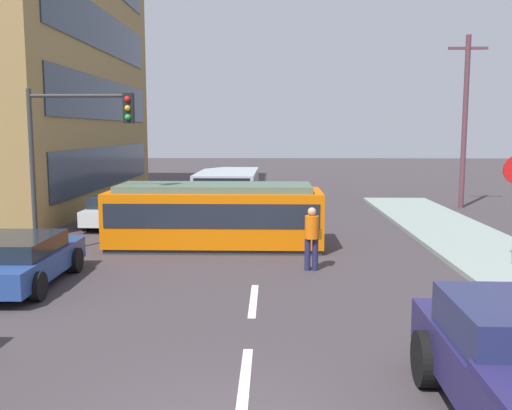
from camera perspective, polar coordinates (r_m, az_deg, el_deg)
The scene contains 12 objects.
ground_plane at distance 16.40m, azimuth 0.21°, elevation -5.42°, with size 120.00×120.00×0.00m, color #3E363A.
lane_stripe_1 at distance 8.78m, azimuth -1.12°, elevation -17.09°, with size 0.16×2.40×0.01m, color silver.
lane_stripe_2 at distance 12.53m, azimuth -0.25°, elevation -9.47°, with size 0.16×2.40×0.01m, color silver.
lane_stripe_3 at distance 23.95m, azimuth 0.65°, elevation -1.31°, with size 0.16×2.40×0.01m, color silver.
lane_stripe_4 at distance 29.90m, azimuth 0.84°, elevation 0.44°, with size 0.16×2.40×0.01m, color silver.
streetcar_tram at distance 17.95m, azimuth -4.08°, elevation -0.97°, with size 6.62×2.56×1.99m.
city_bus at distance 25.45m, azimuth -2.80°, elevation 1.62°, with size 2.60×5.77×1.86m.
pedestrian_crossing at distance 14.99m, azimuth 5.59°, elevation -2.99°, with size 0.46×0.36×1.67m.
parked_sedan_mid at distance 14.65m, azimuth -22.69°, elevation -5.06°, with size 2.16×4.22×1.19m.
parked_sedan_far at distance 22.63m, azimuth -13.58°, elevation -0.45°, with size 2.05×4.07×1.19m.
traffic_light_mast at distance 17.12m, azimuth -17.75°, elevation 6.27°, with size 3.04×0.33×4.82m.
utility_pole_mid at distance 28.67m, azimuth 20.11°, elevation 8.06°, with size 1.80×0.24×8.00m.
Camera 1 is at (0.39, -5.98, 3.65)m, focal length 40.12 mm.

